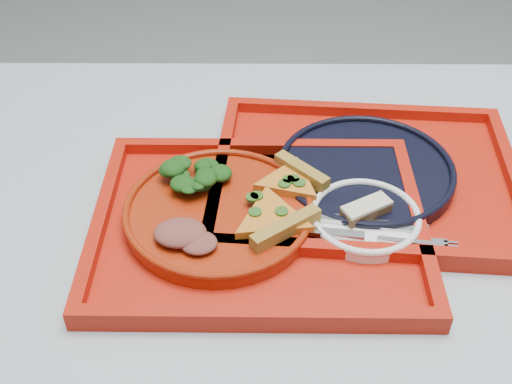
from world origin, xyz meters
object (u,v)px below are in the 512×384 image
tray_main (259,227)px  navy_plate (366,172)px  dessert_bar (366,209)px  tray_far (365,179)px  dinner_plate (219,214)px

tray_main → navy_plate: bearing=33.7°
tray_main → dessert_bar: bearing=1.9°
tray_far → dessert_bar: dessert_bar is taller
tray_main → dessert_bar: 0.15m
dessert_bar → navy_plate: bearing=52.7°
tray_far → tray_main: bearing=-142.3°
tray_main → dessert_bar: dessert_bar is taller
tray_far → dinner_plate: (-0.21, -0.09, 0.02)m
navy_plate → dinner_plate: bearing=-156.1°
navy_plate → dessert_bar: 0.10m
dinner_plate → navy_plate: size_ratio=1.00×
tray_far → dessert_bar: 0.11m
tray_main → navy_plate: navy_plate is taller
dinner_plate → dessert_bar: (0.20, -0.01, 0.01)m
dinner_plate → navy_plate: 0.23m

